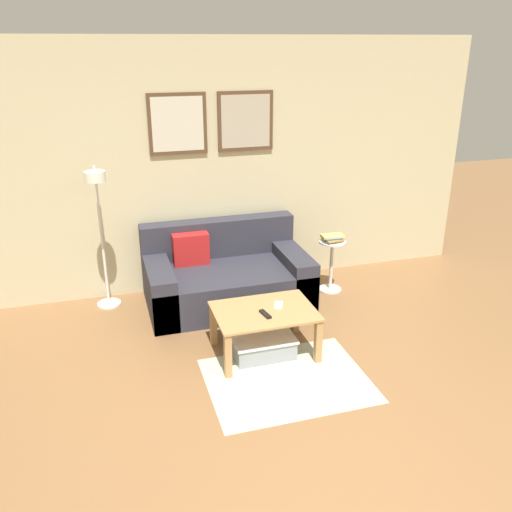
# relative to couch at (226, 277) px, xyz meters

# --- Properties ---
(wall_back) EXTENTS (5.60, 0.09, 2.55)m
(wall_back) POSITION_rel_couch_xyz_m (0.09, 0.49, 1.02)
(wall_back) COLOR #C6BC93
(wall_back) RESTS_ON ground_plane
(area_rug) EXTENTS (1.26, 0.98, 0.01)m
(area_rug) POSITION_rel_couch_xyz_m (0.13, -1.51, -0.26)
(area_rug) COLOR #B2B79E
(area_rug) RESTS_ON ground_plane
(couch) EXTENTS (1.60, 0.95, 0.78)m
(couch) POSITION_rel_couch_xyz_m (0.00, 0.00, 0.00)
(couch) COLOR #2D2D38
(couch) RESTS_ON ground_plane
(coffee_table) EXTENTS (0.84, 0.60, 0.41)m
(coffee_table) POSITION_rel_couch_xyz_m (0.08, -1.06, 0.07)
(coffee_table) COLOR #AD7F4C
(coffee_table) RESTS_ON ground_plane
(storage_bin) EXTENTS (0.53, 0.42, 0.18)m
(storage_bin) POSITION_rel_couch_xyz_m (0.05, -1.07, -0.17)
(storage_bin) COLOR gray
(storage_bin) RESTS_ON ground_plane
(floor_lamp) EXTENTS (0.23, 0.48, 1.43)m
(floor_lamp) POSITION_rel_couch_xyz_m (-1.16, 0.10, 0.71)
(floor_lamp) COLOR white
(floor_lamp) RESTS_ON ground_plane
(side_table) EXTENTS (0.28, 0.28, 0.56)m
(side_table) POSITION_rel_couch_xyz_m (1.13, -0.07, 0.07)
(side_table) COLOR silver
(side_table) RESTS_ON ground_plane
(book_stack) EXTENTS (0.24, 0.18, 0.07)m
(book_stack) POSITION_rel_couch_xyz_m (1.13, -0.08, 0.33)
(book_stack) COLOR #387F4C
(book_stack) RESTS_ON side_table
(remote_control) EXTENTS (0.07, 0.15, 0.02)m
(remote_control) POSITION_rel_couch_xyz_m (0.06, -1.15, 0.15)
(remote_control) COLOR black
(remote_control) RESTS_ON coffee_table
(cell_phone) EXTENTS (0.12, 0.15, 0.01)m
(cell_phone) POSITION_rel_couch_xyz_m (0.22, -1.01, 0.15)
(cell_phone) COLOR silver
(cell_phone) RESTS_ON coffee_table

